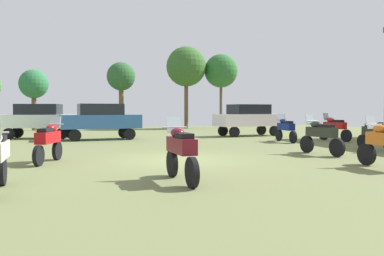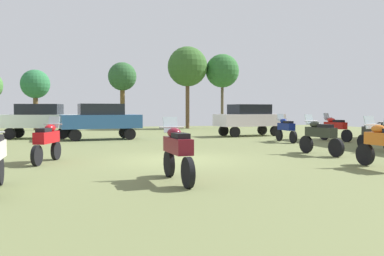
% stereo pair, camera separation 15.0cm
% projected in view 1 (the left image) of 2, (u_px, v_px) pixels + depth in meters
% --- Properties ---
extents(ground_plane, '(44.00, 52.00, 0.02)m').
position_uv_depth(ground_plane, '(178.00, 160.00, 13.46)').
color(ground_plane, olive).
extents(motorcycle_1, '(0.75, 2.17, 1.49)m').
position_uv_depth(motorcycle_1, '(334.00, 127.00, 21.41)').
color(motorcycle_1, black).
rests_on(motorcycle_1, ground).
extents(motorcycle_2, '(0.72, 2.19, 1.50)m').
position_uv_depth(motorcycle_2, '(321.00, 135.00, 14.96)').
color(motorcycle_2, black).
rests_on(motorcycle_2, ground).
extents(motorcycle_7, '(0.62, 2.14, 1.45)m').
position_uv_depth(motorcycle_7, '(377.00, 133.00, 16.48)').
color(motorcycle_7, black).
rests_on(motorcycle_7, ground).
extents(motorcycle_8, '(0.81, 2.05, 1.47)m').
position_uv_depth(motorcycle_8, '(49.00, 140.00, 12.67)').
color(motorcycle_8, black).
rests_on(motorcycle_8, ground).
extents(motorcycle_9, '(0.62, 2.13, 1.45)m').
position_uv_depth(motorcycle_9, '(286.00, 128.00, 20.77)').
color(motorcycle_9, black).
rests_on(motorcycle_9, ground).
extents(motorcycle_10, '(0.62, 2.22, 1.51)m').
position_uv_depth(motorcycle_10, '(181.00, 150.00, 9.35)').
color(motorcycle_10, black).
rests_on(motorcycle_10, ground).
extents(car_1, '(4.54, 2.50, 2.00)m').
position_uv_depth(car_1, '(249.00, 118.00, 25.41)').
color(car_1, black).
rests_on(car_1, ground).
extents(car_2, '(4.50, 2.34, 2.00)m').
position_uv_depth(car_2, '(101.00, 119.00, 22.28)').
color(car_2, black).
rests_on(car_2, ground).
extents(car_3, '(4.54, 2.50, 2.00)m').
position_uv_depth(car_3, '(39.00, 118.00, 23.26)').
color(car_3, black).
rests_on(car_3, ground).
extents(tree_2, '(2.31, 2.31, 4.88)m').
position_uv_depth(tree_2, '(34.00, 85.00, 32.11)').
color(tree_2, brown).
rests_on(tree_2, ground).
extents(tree_4, '(2.35, 2.35, 5.59)m').
position_uv_depth(tree_4, '(121.00, 78.00, 33.18)').
color(tree_4, brown).
rests_on(tree_4, ground).
extents(tree_5, '(3.50, 3.50, 7.20)m').
position_uv_depth(tree_5, '(186.00, 67.00, 35.18)').
color(tree_5, brown).
rests_on(tree_5, ground).
extents(tree_6, '(2.99, 2.99, 6.62)m').
position_uv_depth(tree_6, '(221.00, 71.00, 35.86)').
color(tree_6, brown).
rests_on(tree_6, ground).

